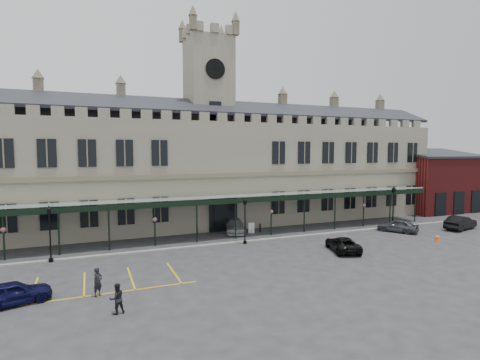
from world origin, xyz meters
name	(u,v)px	position (x,y,z in m)	size (l,w,h in m)	color
ground	(267,257)	(0.00, 0.00, 0.00)	(140.00, 140.00, 0.00)	#2D2D30
station_building	(209,170)	(0.00, 15.91, 6.47)	(60.00, 10.36, 17.30)	slate
clock_tower	(209,115)	(0.00, 16.00, 13.11)	(5.60, 5.60, 24.80)	slate
canopy	(235,214)	(0.00, 7.46, 2.40)	(50.00, 4.10, 4.30)	#8C9E93
brick_annex	(435,182)	(34.00, 12.97, 4.16)	(12.40, 8.36, 9.23)	maroon
kerb	(242,242)	(0.00, 5.50, 0.06)	(60.00, 0.40, 0.12)	gray
parking_markings	(84,286)	(-14.00, -1.50, 0.00)	(16.00, 6.00, 0.01)	gold
tree_behind_left	(11,117)	(-22.00, 25.00, 12.81)	(6.00, 6.00, 16.00)	#332314
tree_behind_mid	(242,124)	(8.00, 25.00, 12.81)	(6.00, 6.00, 16.00)	#332314
tree_behind_right	(331,127)	(24.00, 25.00, 12.81)	(6.00, 6.00, 16.00)	#332314
lamp_post_left	(50,229)	(-16.49, 5.29, 2.69)	(0.43, 0.43, 4.53)	black
lamp_post_mid	(245,216)	(0.06, 4.89, 2.63)	(0.42, 0.42, 4.43)	black
lamp_post_right	(393,203)	(18.56, 5.26, 2.86)	(0.46, 0.46, 4.83)	black
traffic_cone	(438,237)	(17.97, -1.19, 0.35)	(0.45, 0.45, 0.71)	#FF4B08
sign_board	(251,228)	(2.50, 8.91, 0.55)	(0.63, 0.26, 1.12)	black
bollard_left	(197,231)	(-3.21, 9.97, 0.42)	(0.15, 0.15, 0.85)	black
bollard_right	(260,228)	(3.59, 9.04, 0.45)	(0.16, 0.16, 0.89)	black
car_left_a	(13,293)	(-17.74, -3.19, 0.69)	(1.63, 4.06, 1.38)	black
car_taxi	(235,226)	(1.00, 10.00, 0.72)	(2.00, 4.93, 1.43)	#9EA1A6
car_van	(343,244)	(7.00, -0.76, 0.63)	(2.08, 4.50, 1.25)	black
car_right_a	(398,226)	(17.46, 3.43, 0.71)	(1.67, 4.16, 1.42)	#3B3E43
car_right_b	(460,223)	(25.00, 1.78, 0.77)	(1.64, 4.69, 1.55)	black
person_a	(98,282)	(-13.20, -3.61, 0.88)	(0.64, 0.42, 1.75)	black
person_b	(117,299)	(-12.30, -6.64, 0.84)	(0.82, 0.64, 1.68)	black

